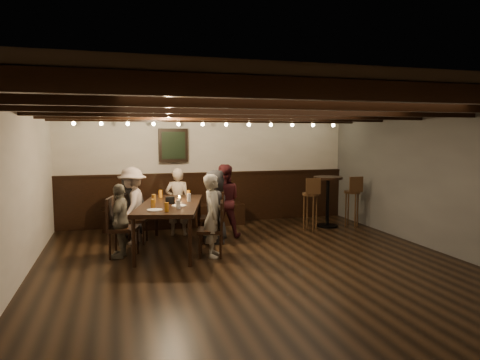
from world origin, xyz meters
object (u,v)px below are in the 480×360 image
object	(u,v)px
person_bench_centre	(178,202)
person_right_far	(213,216)
person_bench_left	(130,204)
person_right_near	(215,206)
person_left_far	(120,220)
bar_stool_left	(310,211)
chair_right_near	(213,227)
dining_table	(170,207)
high_top_table	(328,194)
bar_stool_right	(352,208)
chair_left_near	(135,228)
person_bench_right	(223,201)
person_left_near	(132,205)
chair_left_far	(123,239)
chair_right_far	(212,240)

from	to	relation	value
person_bench_centre	person_right_far	world-z (taller)	person_right_far
person_bench_left	person_right_near	bearing A→B (deg)	164.74
person_right_far	person_right_near	bearing A→B (deg)	0.00
person_bench_left	person_left_far	world-z (taller)	person_bench_left
person_right_far	bar_stool_left	size ratio (longest dim) A/B	1.22
chair_right_near	person_right_near	distance (m)	0.38
dining_table	high_top_table	world-z (taller)	high_top_table
high_top_table	bar_stool_left	xyz separation A→B (m)	(-0.50, -0.21, -0.30)
high_top_table	bar_stool_right	bearing A→B (deg)	-17.36
person_right_near	chair_left_near	bearing A→B (deg)	90.00
person_right_near	person_right_far	size ratio (longest dim) A/B	1.00
person_bench_left	person_right_far	world-z (taller)	person_right_far
person_bench_centre	person_left_far	bearing A→B (deg)	63.43
person_right_near	high_top_table	bearing A→B (deg)	-61.40
chair_left_near	high_top_table	distance (m)	4.08
person_right_near	bar_stool_left	bearing A→B (deg)	-63.48
person_bench_right	person_left_near	bearing A→B (deg)	15.26
bar_stool_right	person_right_near	bearing A→B (deg)	-168.48
bar_stool_left	person_bench_centre	bearing A→B (deg)	-179.73
bar_stool_right	person_bench_right	bearing A→B (deg)	-175.52
person_bench_left	person_right_far	xyz separation A→B (m)	(1.26, -1.72, 0.03)
chair_left_near	chair_left_far	distance (m)	0.90
chair_left_near	person_bench_left	xyz separation A→B (m)	(-0.06, 0.48, 0.37)
dining_table	person_right_near	world-z (taller)	person_right_near
person_bench_left	person_left_far	bearing A→B (deg)	96.34
person_bench_left	person_left_near	bearing A→B (deg)	108.43
high_top_table	person_left_far	bearing A→B (deg)	-165.05
dining_table	bar_stool_left	world-z (taller)	bar_stool_left
chair_right_far	chair_left_near	bearing A→B (deg)	57.95
person_right_near	high_top_table	world-z (taller)	person_right_near
chair_right_far	person_bench_centre	world-z (taller)	person_bench_centre
chair_left_near	person_left_far	xyz separation A→B (m)	(-0.26, -0.86, 0.33)
person_bench_centre	person_bench_left	bearing A→B (deg)	9.46
chair_right_near	person_right_far	xyz separation A→B (m)	(-0.20, -0.88, 0.38)
person_bench_centre	bar_stool_left	world-z (taller)	person_bench_centre
person_left_near	person_left_far	distance (m)	0.91
person_bench_left	person_left_near	distance (m)	0.48
chair_left_near	person_bench_right	bearing A→B (deg)	105.53
chair_right_far	person_left_far	xyz separation A→B (m)	(-1.42, 0.37, 0.32)
person_bench_centre	bar_stool_right	xyz separation A→B (m)	(3.70, -0.27, -0.26)
chair_right_far	bar_stool_left	bearing A→B (deg)	-46.57
chair_left_far	chair_left_near	bearing A→B (deg)	179.89
chair_right_far	person_bench_right	xyz separation A→B (m)	(0.51, 1.26, 0.43)
dining_table	chair_right_far	xyz separation A→B (m)	(0.58, -0.62, -0.46)
chair_left_far	person_left_far	world-z (taller)	person_left_far
person_bench_centre	high_top_table	distance (m)	3.20
person_bench_left	chair_left_far	bearing A→B (deg)	97.57
chair_right_near	bar_stool_left	size ratio (longest dim) A/B	0.86
dining_table	person_left_far	xyz separation A→B (m)	(-0.84, -0.25, -0.14)
person_left_near	person_right_near	distance (m)	1.50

